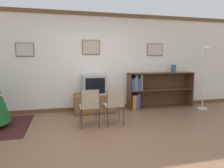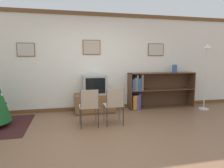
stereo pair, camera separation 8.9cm
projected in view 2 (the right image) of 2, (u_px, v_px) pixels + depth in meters
The scene contains 9 objects.
ground_plane at pixel (112, 138), 3.69m from camera, with size 24.00×24.00×0.00m, color brown.
wall_back at pixel (95, 62), 5.60m from camera, with size 8.97×0.11×2.70m.
tv_console at pixel (95, 103), 5.39m from camera, with size 1.05×0.55×0.50m.
television at pixel (94, 85), 5.32m from camera, with size 0.61×0.49×0.51m.
folding_chair_left at pixel (89, 105), 4.19m from camera, with size 0.40×0.40×0.82m.
folding_chair_right at pixel (114, 104), 4.31m from camera, with size 0.40×0.40×0.82m.
bookshelf at pixel (152, 90), 5.85m from camera, with size 2.00×0.36×1.04m.
vase at pixel (175, 68), 5.91m from camera, with size 0.14×0.14×0.23m.
standing_lamp at pixel (206, 60), 5.57m from camera, with size 0.28×0.28×1.84m.
Camera 2 is at (-0.78, -3.45, 1.45)m, focal length 32.00 mm.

